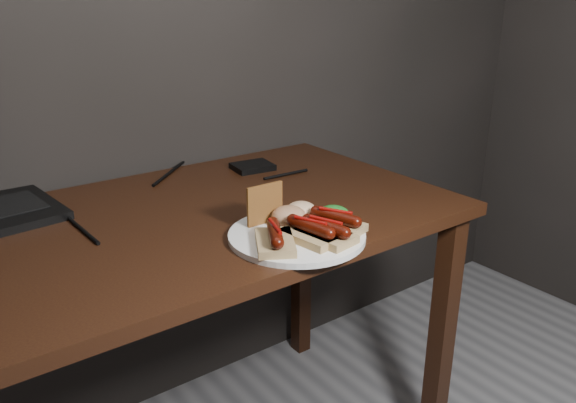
# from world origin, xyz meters

# --- Properties ---
(desk) EXTENTS (1.40, 0.70, 0.75)m
(desk) POSITION_xyz_m (0.00, 1.38, 0.66)
(desk) COLOR #321C0C
(desk) RESTS_ON ground
(hard_drive) EXTENTS (0.12, 0.10, 0.02)m
(hard_drive) POSITION_xyz_m (0.40, 1.58, 0.76)
(hard_drive) COLOR black
(hard_drive) RESTS_ON desk
(desk_cables) EXTENTS (0.94, 0.42, 0.01)m
(desk_cables) POSITION_xyz_m (0.00, 1.53, 0.75)
(desk_cables) COLOR black
(desk_cables) RESTS_ON desk
(plate) EXTENTS (0.33, 0.33, 0.01)m
(plate) POSITION_xyz_m (0.22, 1.13, 0.76)
(plate) COLOR white
(plate) RESTS_ON desk
(bread_sausage_left) EXTENTS (0.12, 0.13, 0.04)m
(bread_sausage_left) POSITION_xyz_m (0.14, 1.11, 0.78)
(bread_sausage_left) COLOR tan
(bread_sausage_left) RESTS_ON plate
(bread_sausage_center) EXTENTS (0.09, 0.12, 0.04)m
(bread_sausage_center) POSITION_xyz_m (0.22, 1.09, 0.78)
(bread_sausage_center) COLOR tan
(bread_sausage_center) RESTS_ON plate
(bread_sausage_right) EXTENTS (0.10, 0.13, 0.04)m
(bread_sausage_right) POSITION_xyz_m (0.29, 1.10, 0.78)
(bread_sausage_right) COLOR tan
(bread_sausage_right) RESTS_ON plate
(bread_sausage_extra) EXTENTS (0.09, 0.12, 0.04)m
(bread_sausage_extra) POSITION_xyz_m (0.24, 1.07, 0.78)
(bread_sausage_extra) COLOR tan
(bread_sausage_extra) RESTS_ON plate
(crispbread) EXTENTS (0.09, 0.01, 0.08)m
(crispbread) POSITION_xyz_m (0.19, 1.21, 0.80)
(crispbread) COLOR brown
(crispbread) RESTS_ON plate
(salad_greens) EXTENTS (0.07, 0.07, 0.04)m
(salad_greens) POSITION_xyz_m (0.30, 1.13, 0.78)
(salad_greens) COLOR #115616
(salad_greens) RESTS_ON plate
(salsa_mound) EXTENTS (0.07, 0.07, 0.04)m
(salsa_mound) POSITION_xyz_m (0.23, 1.18, 0.78)
(salsa_mound) COLOR maroon
(salsa_mound) RESTS_ON plate
(coleslaw_mound) EXTENTS (0.06, 0.06, 0.04)m
(coleslaw_mound) POSITION_xyz_m (0.27, 1.19, 0.78)
(coleslaw_mound) COLOR beige
(coleslaw_mound) RESTS_ON plate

